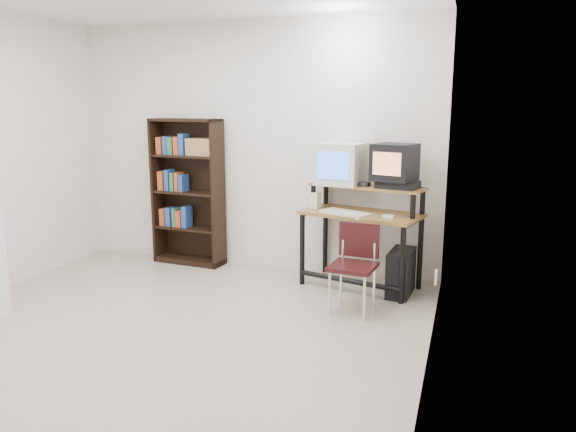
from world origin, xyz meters
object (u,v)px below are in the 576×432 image
(crt_tv, at_px, (395,162))
(bookshelf, at_px, (189,189))
(crt_monitor, at_px, (342,164))
(school_chair, at_px, (355,259))
(pc_tower, at_px, (401,272))
(computer_desk, at_px, (362,218))

(crt_tv, height_order, bookshelf, bookshelf)
(crt_monitor, distance_m, crt_tv, 0.55)
(school_chair, distance_m, bookshelf, 2.24)
(crt_tv, bearing_deg, school_chair, -93.15)
(crt_monitor, distance_m, school_chair, 1.12)
(pc_tower, bearing_deg, school_chair, -118.83)
(crt_monitor, distance_m, bookshelf, 1.76)
(crt_monitor, bearing_deg, school_chair, -58.42)
(computer_desk, xyz_separation_m, school_chair, (0.06, -0.64, -0.22))
(crt_monitor, xyz_separation_m, pc_tower, (0.64, -0.28, -0.96))
(computer_desk, height_order, bookshelf, bookshelf)
(bookshelf, bearing_deg, crt_monitor, 2.59)
(pc_tower, relative_size, school_chair, 0.61)
(bookshelf, bearing_deg, pc_tower, -3.55)
(pc_tower, height_order, bookshelf, bookshelf)
(pc_tower, xyz_separation_m, bookshelf, (-2.37, 0.36, 0.61))
(computer_desk, height_order, crt_tv, crt_tv)
(crt_monitor, xyz_separation_m, crt_tv, (0.53, -0.15, 0.05))
(pc_tower, bearing_deg, crt_monitor, 160.38)
(crt_tv, bearing_deg, crt_monitor, -179.94)
(crt_monitor, height_order, crt_tv, crt_tv)
(crt_monitor, height_order, bookshelf, bookshelf)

